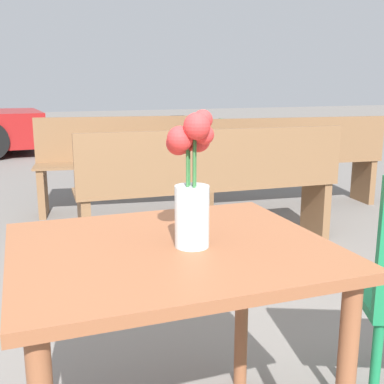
{
  "coord_description": "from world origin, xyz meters",
  "views": [
    {
      "loc": [
        -0.42,
        -1.18,
        1.14
      ],
      "look_at": [
        0.05,
        -0.04,
        0.86
      ],
      "focal_mm": 45.0,
      "sensor_mm": 36.0,
      "label": 1
    }
  ],
  "objects_px": {
    "flower_vase": "(191,183)",
    "bench_middle": "(123,161)",
    "table_front": "(172,282)",
    "bench_far": "(292,159)",
    "bicycle": "(192,151)",
    "bench_near": "(213,183)"
  },
  "relations": [
    {
      "from": "bicycle",
      "to": "bench_middle",
      "type": "bearing_deg",
      "value": -135.91
    },
    {
      "from": "table_front",
      "to": "bench_middle",
      "type": "height_order",
      "value": "bench_middle"
    },
    {
      "from": "flower_vase",
      "to": "bench_near",
      "type": "relative_size",
      "value": 0.19
    },
    {
      "from": "flower_vase",
      "to": "bench_middle",
      "type": "relative_size",
      "value": 0.23
    },
    {
      "from": "flower_vase",
      "to": "bench_middle",
      "type": "height_order",
      "value": "flower_vase"
    },
    {
      "from": "table_front",
      "to": "bench_middle",
      "type": "distance_m",
      "value": 3.14
    },
    {
      "from": "table_front",
      "to": "bench_far",
      "type": "distance_m",
      "value": 3.29
    },
    {
      "from": "bench_middle",
      "to": "flower_vase",
      "type": "bearing_deg",
      "value": -100.85
    },
    {
      "from": "bicycle",
      "to": "flower_vase",
      "type": "bearing_deg",
      "value": -112.37
    },
    {
      "from": "flower_vase",
      "to": "bench_far",
      "type": "relative_size",
      "value": 0.21
    },
    {
      "from": "flower_vase",
      "to": "bench_middle",
      "type": "bearing_deg",
      "value": 79.15
    },
    {
      "from": "flower_vase",
      "to": "bench_near",
      "type": "distance_m",
      "value": 2.05
    },
    {
      "from": "bench_middle",
      "to": "bench_far",
      "type": "xyz_separation_m",
      "value": [
        1.46,
        -0.55,
        0.01
      ]
    },
    {
      "from": "table_front",
      "to": "bicycle",
      "type": "bearing_deg",
      "value": 66.94
    },
    {
      "from": "bench_middle",
      "to": "bench_far",
      "type": "bearing_deg",
      "value": -20.65
    },
    {
      "from": "bench_near",
      "to": "bench_middle",
      "type": "bearing_deg",
      "value": 102.91
    },
    {
      "from": "bench_far",
      "to": "bicycle",
      "type": "bearing_deg",
      "value": 101.05
    },
    {
      "from": "flower_vase",
      "to": "bench_middle",
      "type": "xyz_separation_m",
      "value": [
        0.6,
        3.11,
        -0.43
      ]
    },
    {
      "from": "bench_near",
      "to": "bench_middle",
      "type": "distance_m",
      "value": 1.34
    },
    {
      "from": "table_front",
      "to": "bicycle",
      "type": "height_order",
      "value": "bicycle"
    },
    {
      "from": "bench_middle",
      "to": "bench_far",
      "type": "distance_m",
      "value": 1.56
    },
    {
      "from": "bench_far",
      "to": "flower_vase",
      "type": "bearing_deg",
      "value": -128.77
    }
  ]
}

